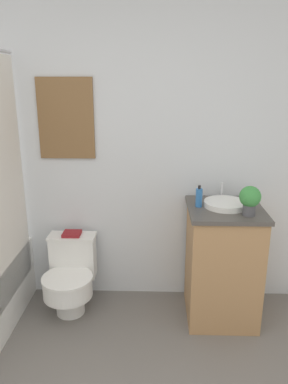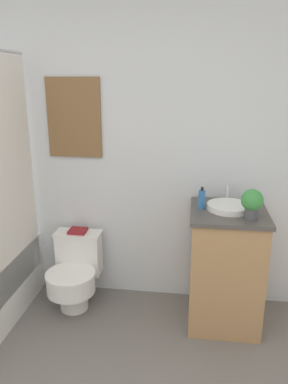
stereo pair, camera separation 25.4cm
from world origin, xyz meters
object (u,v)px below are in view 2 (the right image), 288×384
at_px(toilet, 75,272).
at_px(potted_plant, 252,202).
at_px(book_on_tank, 78,231).
at_px(sink, 229,207).
at_px(soap_bottle, 202,199).

xyz_separation_m(toilet, potted_plant, (1.31, -0.19, 0.72)).
bearing_deg(toilet, book_on_tank, 90.00).
bearing_deg(potted_plant, sink, 125.65).
bearing_deg(book_on_tank, toilet, -90.00).
bearing_deg(toilet, sink, -0.59).
relative_size(toilet, soap_bottle, 3.63).
distance_m(soap_bottle, book_on_tank, 1.06).
bearing_deg(soap_bottle, book_on_tank, 171.18).
distance_m(soap_bottle, potted_plant, 0.37).
bearing_deg(potted_plant, soap_bottle, 152.31).
bearing_deg(book_on_tank, soap_bottle, -8.82).
distance_m(sink, soap_bottle, 0.20).
distance_m(sink, potted_plant, 0.24).
relative_size(toilet, sink, 1.68).
distance_m(toilet, potted_plant, 1.50).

